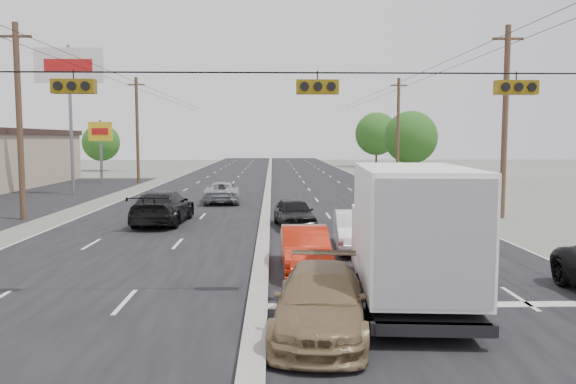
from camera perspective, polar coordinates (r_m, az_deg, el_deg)
name	(u,v)px	position (r m, az deg, el deg)	size (l,w,h in m)	color
ground	(258,302)	(14.70, -3.05, -11.05)	(200.00, 200.00, 0.00)	#606356
road_surface	(268,192)	(44.29, -2.07, 0.00)	(20.00, 160.00, 0.02)	black
center_median	(268,191)	(44.28, -2.07, 0.13)	(0.50, 160.00, 0.20)	gray
parking_lot	(22,199)	(42.98, -25.43, -0.69)	(10.00, 42.00, 0.02)	black
utility_pole_left_b	(19,120)	(31.83, -25.63, 6.57)	(1.60, 0.30, 10.00)	#422D1E
utility_pole_left_c	(137,129)	(55.61, -15.07, 6.18)	(1.60, 0.30, 10.00)	#422D1E
utility_pole_right_b	(505,121)	(31.53, 21.18, 6.75)	(1.60, 0.30, 10.00)	#422D1E
utility_pole_right_c	(398,129)	(55.44, 11.11, 6.27)	(1.60, 0.30, 10.00)	#422D1E
traffic_signals	(313,85)	(14.19, 2.59, 10.78)	(25.00, 0.30, 0.54)	black
pole_sign_billboard	(69,75)	(44.89, -21.35, 11.04)	(5.00, 0.25, 11.00)	slate
pole_sign_far	(100,137)	(56.52, -18.52, 5.36)	(2.20, 0.25, 6.00)	slate
tree_left_far	(101,143)	(77.40, -18.46, 4.78)	(4.80, 4.80, 6.12)	#382619
tree_right_mid	(411,138)	(60.88, 12.37, 5.43)	(5.60, 5.60, 7.14)	#382619
tree_right_far	(377,134)	(85.54, 8.98, 5.86)	(6.40, 6.40, 8.16)	#382619
box_truck	(408,234)	(14.39, 12.13, -4.17)	(2.94, 7.07, 3.50)	black
tan_sedan	(321,302)	(12.24, 3.33, -11.09)	(1.93, 4.75, 1.38)	olive
red_sedan	(305,250)	(17.82, 1.74, -5.86)	(1.45, 4.15, 1.37)	#B01E0A
queue_car_a	(294,213)	(26.41, 0.64, -2.16)	(1.62, 4.03, 1.37)	black
queue_car_b	(356,231)	(21.29, 6.88, -3.96)	(1.51, 4.33, 1.43)	silver
queue_car_c	(391,205)	(30.30, 10.47, -1.28)	(2.28, 4.95, 1.38)	#B9BBC1
queue_car_e	(402,206)	(29.25, 11.51, -1.39)	(1.80, 4.48, 1.53)	maroon
oncoming_near	(163,207)	(28.24, -12.60, -1.54)	(2.29, 5.63, 1.63)	black
oncoming_far	(222,192)	(36.92, -6.74, -0.05)	(2.27, 4.93, 1.37)	gray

